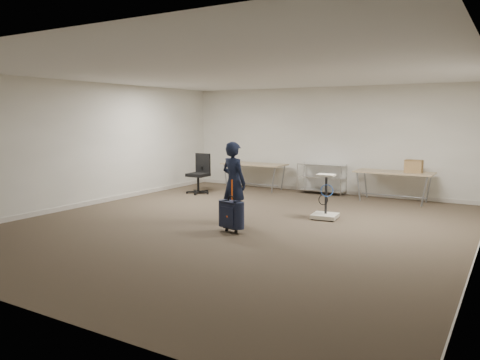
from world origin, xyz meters
The scene contains 10 objects.
ground centered at (0.00, 0.00, 0.00)m, with size 9.00×9.00×0.00m, color #433729.
room_shell centered at (0.00, 1.38, 0.05)m, with size 8.00×9.00×9.00m.
folding_table_left centered at (-1.90, 3.95, 0.68)m, with size 1.80×0.75×0.73m.
folding_table_right centered at (1.90, 3.95, 0.68)m, with size 1.80×0.75×0.73m.
wire_shelf centered at (0.00, 4.20, 0.44)m, with size 1.22×0.47×0.80m.
person centered at (-0.22, 0.13, 0.78)m, with size 0.57×0.37×1.55m, color black.
suitcase centered at (0.15, -0.56, 0.32)m, with size 0.37×0.25×0.93m.
office_chair centered at (-2.83, 2.62, 0.32)m, with size 0.64×0.64×1.05m.
equipment_cart centered at (1.18, 1.33, 0.23)m, with size 0.54×0.54×0.90m.
cardboard_box centered at (2.33, 4.01, 0.88)m, with size 0.39×0.29×0.29m, color #925E44.
Camera 1 is at (4.40, -7.38, 2.01)m, focal length 35.00 mm.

